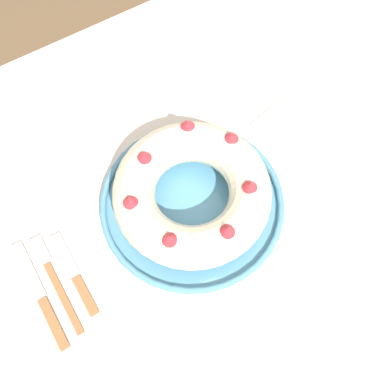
{
  "coord_description": "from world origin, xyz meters",
  "views": [
    {
      "loc": [
        -0.16,
        -0.29,
        1.53
      ],
      "look_at": [
        0.01,
        -0.02,
        0.82
      ],
      "focal_mm": 42.0,
      "sensor_mm": 36.0,
      "label": 1
    }
  ],
  "objects_px": {
    "fork": "(53,276)",
    "napkin": "(294,119)",
    "serving_knife": "(43,301)",
    "cake_knife": "(77,279)",
    "serving_dish": "(192,203)",
    "bundt_cake": "(192,192)"
  },
  "relations": [
    {
      "from": "serving_dish",
      "to": "napkin",
      "type": "xyz_separation_m",
      "value": [
        0.28,
        0.05,
        -0.01
      ]
    },
    {
      "from": "serving_dish",
      "to": "bundt_cake",
      "type": "distance_m",
      "value": 0.05
    },
    {
      "from": "serving_dish",
      "to": "serving_knife",
      "type": "bearing_deg",
      "value": -176.81
    },
    {
      "from": "serving_knife",
      "to": "cake_knife",
      "type": "height_order",
      "value": "same"
    },
    {
      "from": "bundt_cake",
      "to": "napkin",
      "type": "distance_m",
      "value": 0.29
    },
    {
      "from": "fork",
      "to": "bundt_cake",
      "type": "bearing_deg",
      "value": -3.8
    },
    {
      "from": "fork",
      "to": "napkin",
      "type": "distance_m",
      "value": 0.56
    },
    {
      "from": "serving_knife",
      "to": "cake_knife",
      "type": "xyz_separation_m",
      "value": [
        0.07,
        0.0,
        -0.0
      ]
    },
    {
      "from": "serving_knife",
      "to": "napkin",
      "type": "height_order",
      "value": "serving_knife"
    },
    {
      "from": "serving_dish",
      "to": "cake_knife",
      "type": "bearing_deg",
      "value": -177.03
    },
    {
      "from": "serving_knife",
      "to": "napkin",
      "type": "distance_m",
      "value": 0.59
    },
    {
      "from": "serving_knife",
      "to": "napkin",
      "type": "xyz_separation_m",
      "value": [
        0.59,
        0.07,
        -0.0
      ]
    },
    {
      "from": "bundt_cake",
      "to": "fork",
      "type": "height_order",
      "value": "bundt_cake"
    },
    {
      "from": "fork",
      "to": "cake_knife",
      "type": "bearing_deg",
      "value": -38.11
    },
    {
      "from": "bundt_cake",
      "to": "napkin",
      "type": "bearing_deg",
      "value": 10.77
    },
    {
      "from": "bundt_cake",
      "to": "serving_dish",
      "type": "bearing_deg",
      "value": -109.15
    },
    {
      "from": "bundt_cake",
      "to": "serving_knife",
      "type": "distance_m",
      "value": 0.31
    },
    {
      "from": "serving_dish",
      "to": "fork",
      "type": "xyz_separation_m",
      "value": [
        -0.28,
        0.01,
        -0.01
      ]
    },
    {
      "from": "fork",
      "to": "napkin",
      "type": "relative_size",
      "value": 1.3
    },
    {
      "from": "bundt_cake",
      "to": "cake_knife",
      "type": "distance_m",
      "value": 0.25
    },
    {
      "from": "fork",
      "to": "serving_knife",
      "type": "distance_m",
      "value": 0.04
    },
    {
      "from": "serving_dish",
      "to": "bundt_cake",
      "type": "xyz_separation_m",
      "value": [
        0.0,
        0.0,
        0.05
      ]
    }
  ]
}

